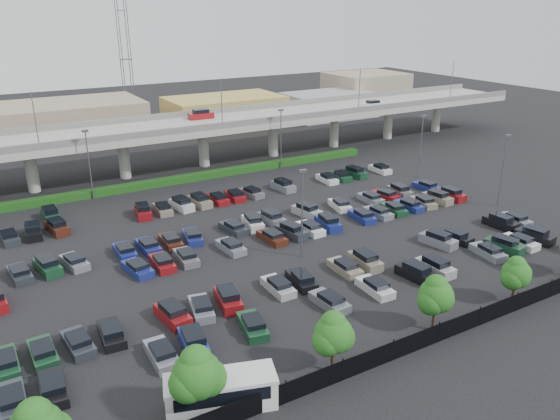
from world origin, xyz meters
The scene contains 10 objects.
ground centered at (0.00, 0.00, 0.00)m, with size 280.00×280.00×0.00m, color black.
overpass centered at (-0.25, 31.99, 6.97)m, with size 150.00×13.00×15.80m.
hedge centered at (0.00, 25.00, 0.55)m, with size 66.00×1.60×1.10m, color #1B4313.
fence centered at (-0.05, -28.00, 0.90)m, with size 70.00×0.10×2.00m.
tree_row centered at (0.70, -26.53, 3.52)m, with size 65.07×3.66×5.94m.
shuttle_bus centered at (-18.14, -25.98, 1.38)m, with size 8.32×4.93×2.53m.
parked_cars centered at (-0.42, -2.57, 0.62)m, with size 62.68×41.57×1.67m.
light_poles centered at (-4.13, 2.00, 6.24)m, with size 66.90×48.38×10.30m.
distant_buildings centered at (12.38, 61.81, 3.74)m, with size 138.00×24.00×9.00m.
comm_tower centered at (4.00, 74.00, 15.61)m, with size 2.40×2.40×30.00m.
Camera 1 is at (-30.35, -55.25, 26.93)m, focal length 35.00 mm.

